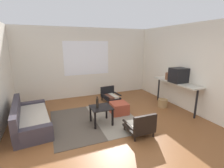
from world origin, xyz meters
name	(u,v)px	position (x,y,z in m)	size (l,w,h in m)	color
ground_plane	(117,130)	(0.00, 0.00, 0.00)	(7.80, 7.80, 0.00)	brown
far_wall_with_window	(87,63)	(0.00, 3.06, 1.35)	(5.60, 0.13, 2.70)	silver
side_wall_right	(193,69)	(2.66, 0.30, 1.35)	(0.12, 6.60, 2.70)	silver
area_rug	(95,120)	(-0.37, 0.74, 0.01)	(2.29, 2.18, 0.01)	#4C4238
couch	(29,119)	(-2.03, 1.02, 0.21)	(0.98, 2.00, 0.67)	#38333D
coffee_table	(101,111)	(-0.26, 0.49, 0.37)	(0.55, 0.54, 0.48)	black
armchair_by_window	(110,95)	(0.61, 2.08, 0.23)	(0.62, 0.68, 0.52)	black
armchair_striped_foreground	(141,126)	(0.42, -0.40, 0.24)	(0.57, 0.60, 0.58)	black
ottoman_orange	(119,108)	(0.46, 0.90, 0.17)	(0.50, 0.50, 0.35)	#993D28
console_shelf	(176,85)	(2.35, 0.64, 0.81)	(0.43, 1.81, 0.90)	beige
crt_television	(178,75)	(2.35, 0.56, 1.13)	(0.49, 0.42, 0.46)	black
clay_vase	(169,76)	(2.35, 0.99, 1.03)	(0.25, 0.25, 0.36)	brown
glass_bottle	(97,103)	(-0.36, 0.47, 0.61)	(0.07, 0.07, 0.31)	black
wicker_basket	(163,103)	(2.06, 0.85, 0.13)	(0.32, 0.32, 0.27)	#9E7A4C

